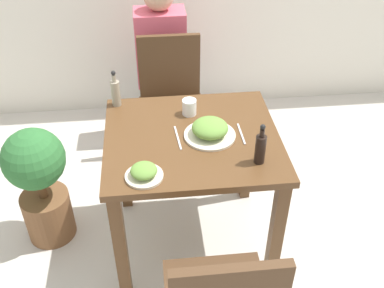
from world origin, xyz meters
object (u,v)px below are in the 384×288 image
sauce_bottle (260,148)px  condiment_bottle (116,92)px  drink_cup (189,107)px  food_plate (210,130)px  side_plate (144,172)px  person_figure (162,65)px  chair_far (171,99)px  potted_plant_left (40,181)px

sauce_bottle → condiment_bottle: bearing=139.6°
sauce_bottle → drink_cup: bearing=122.7°
sauce_bottle → food_plate: bearing=131.8°
side_plate → drink_cup: bearing=62.7°
drink_cup → food_plate: bearing=-69.2°
side_plate → person_figure: 1.40m
side_plate → condiment_bottle: bearing=102.4°
condiment_bottle → person_figure: size_ratio=0.17×
food_plate → side_plate: size_ratio=1.51×
drink_cup → person_figure: bearing=96.6°
food_plate → condiment_bottle: bearing=143.6°
chair_far → drink_cup: (0.06, -0.55, 0.28)m
drink_cup → person_figure: (-0.10, 0.90, -0.21)m
drink_cup → person_figure: person_figure is taller
food_plate → condiment_bottle: 0.57m
sauce_bottle → potted_plant_left: size_ratio=0.28×
side_plate → drink_cup: drink_cup is taller
drink_cup → sauce_bottle: bearing=-57.3°
chair_far → sauce_bottle: sauce_bottle is taller
chair_far → condiment_bottle: bearing=-126.7°
chair_far → potted_plant_left: bearing=-141.2°
drink_cup → condiment_bottle: 0.40m
potted_plant_left → food_plate: bearing=-9.3°
sauce_bottle → person_figure: (-0.38, 1.33, -0.25)m
condiment_bottle → drink_cup: bearing=-19.0°
food_plate → chair_far: bearing=100.6°
food_plate → sauce_bottle: (0.19, -0.22, 0.04)m
food_plate → side_plate: food_plate is taller
chair_far → food_plate: size_ratio=3.57×
food_plate → person_figure: person_figure is taller
chair_far → side_plate: 1.08m
drink_cup → sauce_bottle: sauce_bottle is taller
drink_cup → condiment_bottle: (-0.38, 0.13, 0.04)m
food_plate → person_figure: (-0.18, 1.11, -0.21)m
person_figure → sauce_bottle: bearing=-74.1°
side_plate → food_plate: bearing=39.5°
side_plate → sauce_bottle: (0.52, 0.05, 0.05)m
person_figure → food_plate: bearing=-80.6°
food_plate → drink_cup: 0.22m
sauce_bottle → condiment_bottle: (-0.65, 0.55, 0.00)m
condiment_bottle → potted_plant_left: condiment_bottle is taller
condiment_bottle → food_plate: bearing=-36.4°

